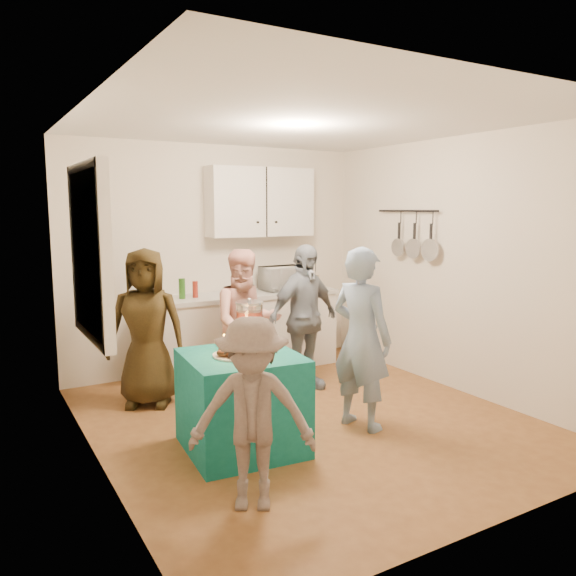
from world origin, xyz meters
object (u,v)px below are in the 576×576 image
punch_jar (250,324)px  man_birthday (361,338)px  woman_back_left (146,327)px  party_table (242,402)px  woman_back_center (246,323)px  child_near_left (252,414)px  counter (244,334)px  woman_back_right (304,318)px  microwave (283,278)px

punch_jar → man_birthday: (0.88, -0.37, -0.15)m
man_birthday → woman_back_left: size_ratio=1.04×
party_table → woman_back_left: woman_back_left is taller
woman_back_center → child_near_left: 2.18m
counter → woman_back_left: 1.47m
party_table → woman_back_right: bearing=40.2°
microwave → man_birthday: bearing=-102.2°
counter → woman_back_right: (0.23, -0.94, 0.33)m
microwave → woman_back_right: bearing=-108.2°
man_birthday → woman_back_left: (-1.42, 1.48, -0.03)m
party_table → punch_jar: size_ratio=2.50×
party_table → man_birthday: (1.08, -0.10, 0.40)m
woman_back_left → woman_back_center: bearing=15.0°
man_birthday → child_near_left: man_birthday is taller
counter → woman_back_center: woman_back_center is taller
woman_back_left → child_near_left: (0.02, -2.20, -0.14)m
man_birthday → party_table: bearing=67.0°
woman_back_center → woman_back_right: (0.59, -0.13, 0.02)m
counter → microwave: 0.81m
woman_back_left → woman_back_right: 1.58m
counter → punch_jar: 1.92m
punch_jar → woman_back_left: 1.25m
counter → microwave: size_ratio=4.32×
microwave → woman_back_right: woman_back_right is taller
man_birthday → woman_back_center: bearing=3.5°
man_birthday → woman_back_left: 2.05m
man_birthday → woman_back_right: bearing=-23.4°
punch_jar → child_near_left: 1.25m
party_table → child_near_left: bearing=-111.2°
man_birthday → woman_back_center: (-0.48, 1.25, -0.04)m
counter → microwave: (0.52, 0.00, 0.62)m
punch_jar → woman_back_center: (0.40, 0.88, -0.19)m
counter → man_birthday: (0.11, -2.06, 0.35)m
microwave → woman_back_right: (-0.29, -0.94, -0.29)m
microwave → woman_back_center: (-0.89, -0.81, -0.31)m
child_near_left → counter: bearing=96.1°
man_birthday → child_near_left: 1.58m
counter → party_table: counter is taller
party_table → punch_jar: (0.20, 0.26, 0.55)m
woman_back_left → child_near_left: woman_back_left is taller
counter → man_birthday: 2.09m
punch_jar → woman_back_center: bearing=65.6°
child_near_left → woman_back_left: bearing=121.6°
counter → child_near_left: child_near_left is taller
counter → man_birthday: size_ratio=1.41×
woman_back_left → woman_back_center: (0.95, -0.23, -0.02)m
counter → party_table: size_ratio=2.59×
microwave → woman_back_left: woman_back_left is taller
woman_back_center → microwave: bearing=55.3°
woman_back_left → party_table: bearing=-47.5°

